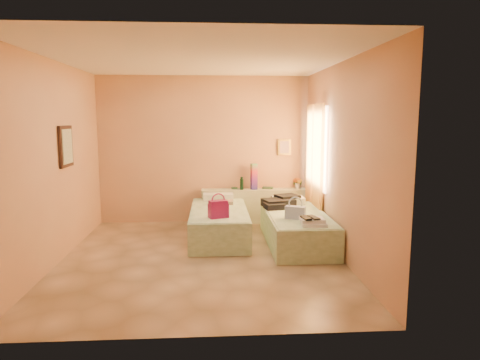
% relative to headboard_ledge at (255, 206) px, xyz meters
% --- Properties ---
extents(ground, '(4.50, 4.50, 0.00)m').
position_rel_headboard_ledge_xyz_m(ground, '(-0.98, -2.10, -0.33)').
color(ground, tan).
rests_on(ground, ground).
extents(room_walls, '(4.02, 4.51, 2.81)m').
position_rel_headboard_ledge_xyz_m(room_walls, '(-0.77, -1.53, 1.46)').
color(room_walls, tan).
rests_on(room_walls, ground).
extents(headboard_ledge, '(2.05, 0.30, 0.65)m').
position_rel_headboard_ledge_xyz_m(headboard_ledge, '(0.00, 0.00, 0.00)').
color(headboard_ledge, '#A9B291').
rests_on(headboard_ledge, ground).
extents(bed_left, '(0.90, 2.00, 0.50)m').
position_rel_headboard_ledge_xyz_m(bed_left, '(-0.71, -1.05, -0.08)').
color(bed_left, beige).
rests_on(bed_left, ground).
extents(bed_right, '(0.90, 2.00, 0.50)m').
position_rel_headboard_ledge_xyz_m(bed_right, '(0.52, -1.49, -0.08)').
color(bed_right, beige).
rests_on(bed_right, ground).
extents(water_bottle, '(0.09, 0.09, 0.24)m').
position_rel_headboard_ledge_xyz_m(water_bottle, '(-0.26, -0.04, 0.44)').
color(water_bottle, '#153A22').
rests_on(water_bottle, headboard_ledge).
extents(rainbow_box, '(0.14, 0.14, 0.50)m').
position_rel_headboard_ledge_xyz_m(rainbow_box, '(-0.02, -0.01, 0.57)').
color(rainbow_box, '#95124E').
rests_on(rainbow_box, headboard_ledge).
extents(small_dish, '(0.15, 0.15, 0.03)m').
position_rel_headboard_ledge_xyz_m(small_dish, '(-0.39, 0.07, 0.34)').
color(small_dish, '#458052').
rests_on(small_dish, headboard_ledge).
extents(green_book, '(0.23, 0.19, 0.03)m').
position_rel_headboard_ledge_xyz_m(green_book, '(0.25, 0.05, 0.34)').
color(green_book, '#264733').
rests_on(green_book, headboard_ledge).
extents(flower_vase, '(0.19, 0.19, 0.24)m').
position_rel_headboard_ledge_xyz_m(flower_vase, '(0.84, 0.07, 0.45)').
color(flower_vase, silver).
rests_on(flower_vase, headboard_ledge).
extents(magenta_handbag, '(0.33, 0.25, 0.27)m').
position_rel_headboard_ledge_xyz_m(magenta_handbag, '(-0.73, -1.69, 0.31)').
color(magenta_handbag, '#95124E').
rests_on(magenta_handbag, bed_left).
extents(khaki_garment, '(0.32, 0.26, 0.05)m').
position_rel_headboard_ledge_xyz_m(khaki_garment, '(-0.61, -0.63, 0.20)').
color(khaki_garment, tan).
rests_on(khaki_garment, bed_left).
extents(clothes_pile, '(0.68, 0.68, 0.17)m').
position_rel_headboard_ledge_xyz_m(clothes_pile, '(0.36, -0.92, 0.26)').
color(clothes_pile, black).
rests_on(clothes_pile, bed_right).
extents(blue_handbag, '(0.33, 0.24, 0.19)m').
position_rel_headboard_ledge_xyz_m(blue_handbag, '(0.43, -1.84, 0.27)').
color(blue_handbag, '#39538A').
rests_on(blue_handbag, bed_right).
extents(towel_stack, '(0.37, 0.33, 0.10)m').
position_rel_headboard_ledge_xyz_m(towel_stack, '(0.62, -2.24, 0.23)').
color(towel_stack, white).
rests_on(towel_stack, bed_right).
extents(sandal_pair, '(0.22, 0.27, 0.03)m').
position_rel_headboard_ledge_xyz_m(sandal_pair, '(0.56, -2.25, 0.29)').
color(sandal_pair, black).
rests_on(sandal_pair, towel_stack).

